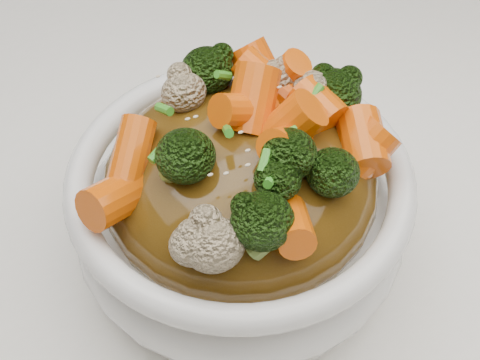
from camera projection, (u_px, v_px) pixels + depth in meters
name	position (u px, v px, depth m)	size (l,w,h in m)	color
tablecloth	(274.00, 242.00, 0.49)	(1.20, 0.80, 0.04)	white
bowl	(240.00, 213.00, 0.43)	(0.19, 0.19, 0.08)	white
sauce_base	(240.00, 183.00, 0.41)	(0.15, 0.15, 0.09)	#51350D
carrots	(240.00, 110.00, 0.37)	(0.15, 0.15, 0.04)	#E45907
broccoli	(240.00, 112.00, 0.37)	(0.15, 0.15, 0.04)	black
cauliflower	(240.00, 114.00, 0.37)	(0.15, 0.15, 0.03)	tan
scallions	(240.00, 109.00, 0.37)	(0.12, 0.12, 0.02)	#389322
sesame_seeds	(240.00, 109.00, 0.37)	(0.14, 0.14, 0.01)	beige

